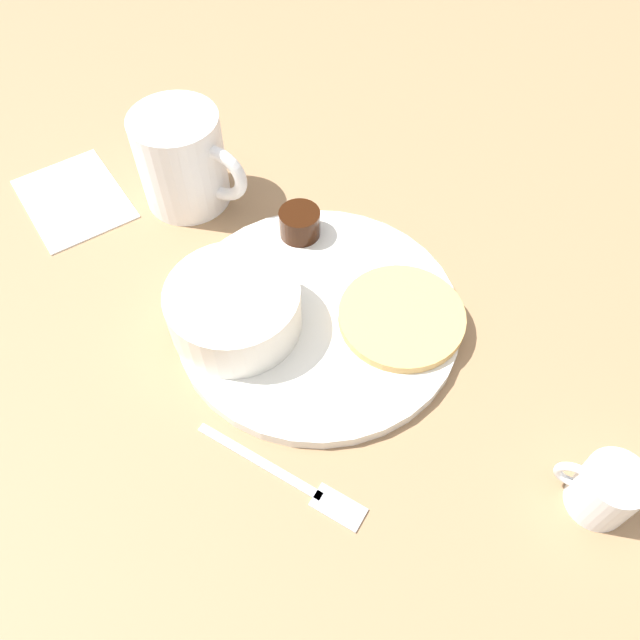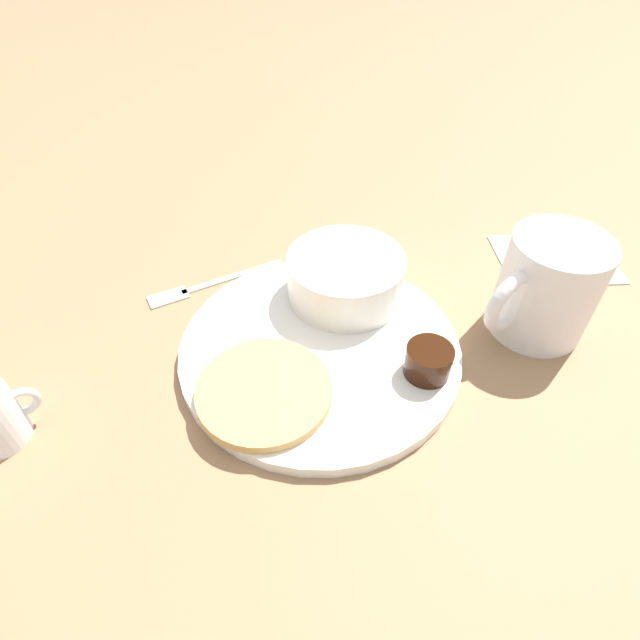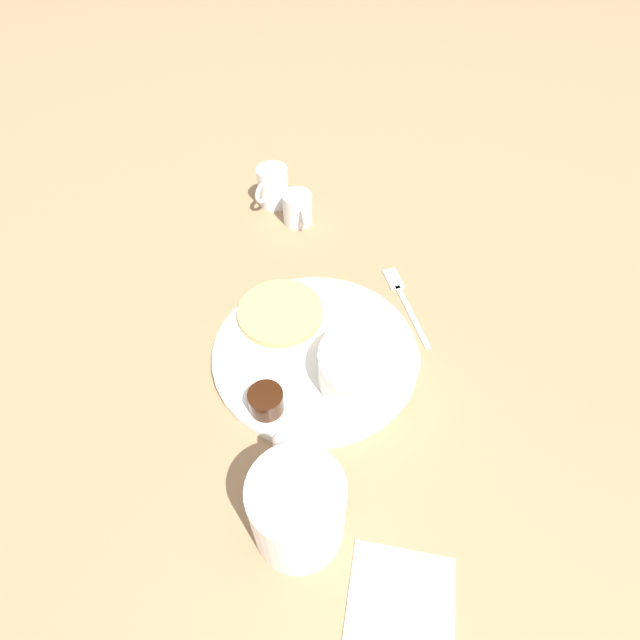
{
  "view_description": "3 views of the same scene",
  "coord_description": "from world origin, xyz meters",
  "px_view_note": "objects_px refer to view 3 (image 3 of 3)",
  "views": [
    {
      "loc": [
        -0.27,
        0.19,
        0.46
      ],
      "look_at": [
        -0.02,
        0.01,
        0.02
      ],
      "focal_mm": 35.0,
      "sensor_mm": 36.0,
      "label": 1
    },
    {
      "loc": [
        -0.03,
        -0.31,
        0.34
      ],
      "look_at": [
        0.0,
        0.02,
        0.02
      ],
      "focal_mm": 28.0,
      "sensor_mm": 36.0,
      "label": 2
    },
    {
      "loc": [
        0.36,
        0.06,
        0.51
      ],
      "look_at": [
        -0.02,
        0.0,
        0.05
      ],
      "focal_mm": 28.0,
      "sensor_mm": 36.0,
      "label": 3
    }
  ],
  "objects_px": {
    "coffee_mug": "(297,507)",
    "creamer_pitcher_near": "(298,208)",
    "creamer_pitcher_far": "(273,186)",
    "fork": "(402,296)",
    "bowl": "(368,366)",
    "plate": "(315,353)"
  },
  "relations": [
    {
      "from": "creamer_pitcher_far",
      "to": "coffee_mug",
      "type": "bearing_deg",
      "value": 15.02
    },
    {
      "from": "plate",
      "to": "creamer_pitcher_far",
      "type": "height_order",
      "value": "creamer_pitcher_far"
    },
    {
      "from": "plate",
      "to": "creamer_pitcher_near",
      "type": "bearing_deg",
      "value": -164.76
    },
    {
      "from": "coffee_mug",
      "to": "creamer_pitcher_near",
      "type": "xyz_separation_m",
      "value": [
        -0.47,
        -0.09,
        -0.02
      ]
    },
    {
      "from": "bowl",
      "to": "creamer_pitcher_far",
      "type": "xyz_separation_m",
      "value": [
        -0.33,
        -0.19,
        -0.0
      ]
    },
    {
      "from": "plate",
      "to": "creamer_pitcher_far",
      "type": "bearing_deg",
      "value": -158.35
    },
    {
      "from": "bowl",
      "to": "coffee_mug",
      "type": "relative_size",
      "value": 1.0
    },
    {
      "from": "plate",
      "to": "coffee_mug",
      "type": "xyz_separation_m",
      "value": [
        0.21,
        0.02,
        0.04
      ]
    },
    {
      "from": "plate",
      "to": "fork",
      "type": "xyz_separation_m",
      "value": [
        -0.12,
        0.1,
        -0.0
      ]
    },
    {
      "from": "coffee_mug",
      "to": "creamer_pitcher_far",
      "type": "xyz_separation_m",
      "value": [
        -0.51,
        -0.14,
        -0.02
      ]
    },
    {
      "from": "plate",
      "to": "fork",
      "type": "relative_size",
      "value": 1.8
    },
    {
      "from": "bowl",
      "to": "creamer_pitcher_near",
      "type": "relative_size",
      "value": 1.87
    },
    {
      "from": "coffee_mug",
      "to": "creamer_pitcher_far",
      "type": "bearing_deg",
      "value": -164.98
    },
    {
      "from": "bowl",
      "to": "coffee_mug",
      "type": "distance_m",
      "value": 0.18
    },
    {
      "from": "bowl",
      "to": "fork",
      "type": "height_order",
      "value": "bowl"
    },
    {
      "from": "plate",
      "to": "fork",
      "type": "height_order",
      "value": "plate"
    },
    {
      "from": "creamer_pitcher_far",
      "to": "fork",
      "type": "height_order",
      "value": "creamer_pitcher_far"
    },
    {
      "from": "bowl",
      "to": "creamer_pitcher_near",
      "type": "height_order",
      "value": "bowl"
    },
    {
      "from": "bowl",
      "to": "fork",
      "type": "bearing_deg",
      "value": 166.16
    },
    {
      "from": "fork",
      "to": "plate",
      "type": "bearing_deg",
      "value": -41.04
    },
    {
      "from": "coffee_mug",
      "to": "fork",
      "type": "height_order",
      "value": "coffee_mug"
    },
    {
      "from": "creamer_pitcher_far",
      "to": "fork",
      "type": "relative_size",
      "value": 0.49
    }
  ]
}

